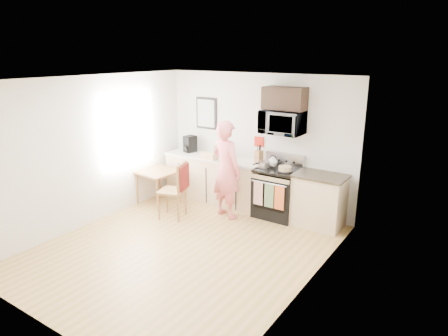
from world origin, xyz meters
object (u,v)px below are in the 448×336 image
Objects in this scene: person at (226,170)px; cake at (285,169)px; microwave at (283,122)px; dining_table at (158,174)px; range at (277,194)px; chair at (179,183)px.

person is 6.48× the size of cake.
microwave is 1.32m from person.
cake is at bearing -47.71° from microwave.
dining_table is at bearing -165.17° from cake.
microwave is 2.71× the size of cake.
cake is at bearing -140.03° from person.
chair is at bearing -142.92° from range.
microwave reaches higher than person.
microwave is 0.83m from cake.
dining_table is at bearing 139.17° from chair.
person reaches higher than dining_table.
range is 1.10× the size of chair.
chair is at bearing -22.31° from dining_table.
microwave is at bearing 132.29° from cake.
cake is (1.61, 1.00, 0.29)m from chair.
person is 0.89m from chair.
microwave is at bearing -125.72° from person.
chair is (-1.44, -1.19, -1.08)m from microwave.
dining_table is (-2.28, -0.74, 0.18)m from range.
chair is (-1.44, -1.09, 0.24)m from range.
dining_table is 0.91m from chair.
range is at bearing -130.68° from person.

